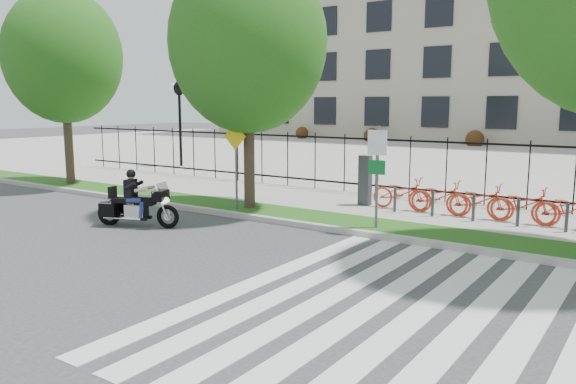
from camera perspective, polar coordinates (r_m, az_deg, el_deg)
The scene contains 15 objects.
ground at distance 11.77m, azimuth -11.34°, elevation -6.90°, with size 120.00×120.00×0.00m, color #343436.
curb at distance 14.79m, azimuth 0.15°, elevation -3.14°, with size 60.00×0.20×0.15m, color #A2A199.
grass_verge at distance 15.48m, azimuth 1.94°, elevation -2.59°, with size 60.00×1.50×0.15m, color #204C13.
sidewalk at distance 17.60m, azimuth 6.35°, elevation -1.23°, with size 60.00×3.50×0.15m, color gray.
plaza at distance 33.96m, azimuth 20.63°, elevation 3.14°, with size 80.00×34.00×0.10m, color gray.
crosswalk_stripes at distance 9.08m, azimuth 10.80°, elevation -11.69°, with size 5.70×8.00×0.01m, color silver, non-canonical shape.
iron_fence at distance 18.99m, azimuth 8.93°, elevation 2.74°, with size 30.00×0.06×2.00m, color black, non-canonical shape.
office_building at distance 53.78m, azimuth 26.69°, elevation 15.34°, with size 60.00×21.90×20.15m.
lamp_post_left at distance 28.29m, azimuth -10.97°, elevation 8.90°, with size 1.06×0.70×4.25m.
street_tree_0 at distance 22.94m, azimuth -21.86°, elevation 12.65°, with size 4.30×4.30×7.23m.
street_tree_1 at distance 16.43m, azimuth -4.09°, elevation 14.94°, with size 4.49×4.49×7.33m.
bike_share_station at distance 15.55m, azimuth 22.49°, elevation -1.16°, with size 8.88×0.85×1.50m.
sign_pole_regulatory at distance 13.81m, azimuth 9.04°, elevation 2.88°, with size 0.50×0.09×2.50m.
sign_pole_warning at distance 16.25m, azimuth -5.33°, elevation 3.87°, with size 0.78×0.09×2.49m.
motorcycle_rider at distance 15.12m, azimuth -15.12°, elevation -1.16°, with size 2.24×1.15×1.81m.
Camera 1 is at (8.21, -7.80, 3.20)m, focal length 35.00 mm.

